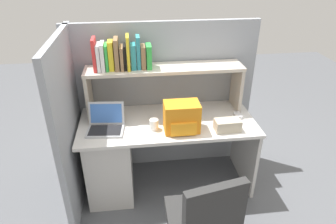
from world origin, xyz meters
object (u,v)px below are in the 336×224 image
laptop (106,124)px  backpack (182,117)px  computer_mouse (238,115)px  paper_cup (154,125)px  tissue_box (227,125)px

laptop → backpack: backpack is taller
backpack → computer_mouse: backpack is taller
laptop → backpack: size_ratio=1.11×
laptop → paper_cup: size_ratio=3.50×
laptop → tissue_box: (1.04, -0.14, -0.00)m
laptop → computer_mouse: 1.21m
backpack → tissue_box: size_ratio=1.36×
computer_mouse → paper_cup: (-0.80, -0.12, 0.03)m
computer_mouse → paper_cup: 0.81m
tissue_box → laptop: bearing=169.7°
backpack → computer_mouse: size_ratio=2.88×
backpack → laptop: bearing=171.9°
computer_mouse → laptop: bearing=-178.6°
backpack → tissue_box: (0.39, -0.05, -0.07)m
laptop → backpack: bearing=-8.1°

